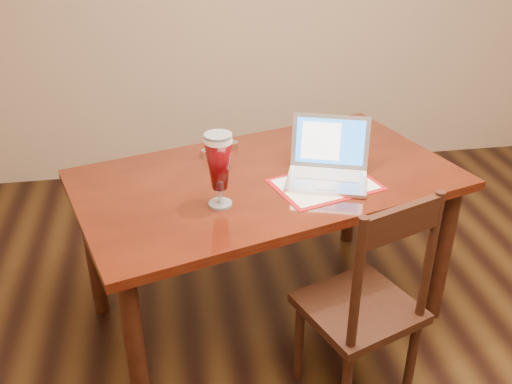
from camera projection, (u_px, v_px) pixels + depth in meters
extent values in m
cube|color=#4F190A|center=(268.00, 180.00, 2.67)|extent=(1.95, 1.44, 0.04)
cylinder|color=#35150D|center=(136.00, 354.00, 2.25)|extent=(0.08, 0.08, 0.77)
cylinder|color=#35150D|center=(443.00, 254.00, 2.85)|extent=(0.08, 0.08, 0.77)
cylinder|color=#35150D|center=(93.00, 250.00, 2.88)|extent=(0.08, 0.08, 0.77)
cylinder|color=#35150D|center=(351.00, 186.00, 3.49)|extent=(0.08, 0.08, 0.77)
cube|color=#9C0E12|center=(325.00, 184.00, 2.58)|extent=(0.53, 0.44, 0.00)
cube|color=white|center=(325.00, 184.00, 2.58)|extent=(0.48, 0.39, 0.00)
cube|color=#BABABE|center=(326.00, 181.00, 2.59)|extent=(0.42, 0.35, 0.02)
cube|color=silver|center=(327.00, 174.00, 2.62)|extent=(0.32, 0.20, 0.00)
cube|color=silver|center=(326.00, 187.00, 2.52)|extent=(0.11, 0.09, 0.00)
cube|color=#BABABE|center=(330.00, 141.00, 2.66)|extent=(0.36, 0.19, 0.24)
cube|color=blue|center=(330.00, 142.00, 2.65)|extent=(0.32, 0.16, 0.20)
cube|color=white|center=(321.00, 141.00, 2.66)|extent=(0.19, 0.10, 0.17)
cylinder|color=silver|center=(220.00, 204.00, 2.42)|extent=(0.10, 0.10, 0.01)
cylinder|color=silver|center=(220.00, 195.00, 2.40)|extent=(0.02, 0.02, 0.07)
cylinder|color=white|center=(218.00, 140.00, 2.28)|extent=(0.11, 0.11, 0.02)
cylinder|color=silver|center=(218.00, 136.00, 2.27)|extent=(0.11, 0.11, 0.01)
cylinder|color=silver|center=(207.00, 154.00, 2.83)|extent=(0.06, 0.06, 0.04)
cylinder|color=silver|center=(233.00, 146.00, 2.92)|extent=(0.06, 0.06, 0.04)
cube|color=black|center=(359.00, 308.00, 2.39)|extent=(0.56, 0.55, 0.04)
cylinder|color=black|center=(411.00, 359.00, 2.46)|extent=(0.04, 0.04, 0.43)
cylinder|color=black|center=(299.00, 341.00, 2.56)|extent=(0.04, 0.04, 0.43)
cylinder|color=black|center=(361.00, 314.00, 2.71)|extent=(0.04, 0.04, 0.43)
cylinder|color=black|center=(357.00, 285.00, 2.04)|extent=(0.04, 0.04, 0.57)
cylinder|color=black|center=(430.00, 256.00, 2.20)|extent=(0.04, 0.04, 0.57)
cube|color=black|center=(401.00, 222.00, 2.02)|extent=(0.35, 0.15, 0.13)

